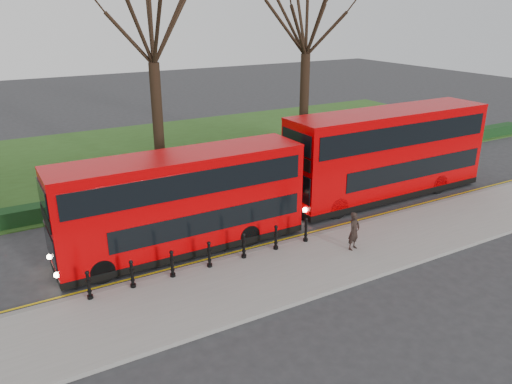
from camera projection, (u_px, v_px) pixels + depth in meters
ground at (199, 255)px, 20.11m from camera, size 120.00×120.00×0.00m
pavement at (234, 287)px, 17.65m from camera, size 60.00×4.00×0.15m
kerb at (210, 263)px, 19.27m from camera, size 60.00×0.25×0.16m
grass_verge at (106, 161)px, 32.30m from camera, size 60.00×18.00×0.06m
hedge at (145, 194)px, 25.50m from camera, size 60.00×0.90×0.80m
yellow_line_outer at (207, 262)px, 19.54m from camera, size 60.00×0.10×0.01m
yellow_line_inner at (204, 260)px, 19.70m from camera, size 60.00×0.10×0.01m
tree_mid at (151, 21)px, 26.15m from camera, size 7.64×7.64×11.94m
tree_right at (307, 18)px, 30.79m from camera, size 7.68×7.68×12.01m
bollard_row at (209, 255)px, 18.71m from camera, size 9.00×0.15×1.00m
bus_lead at (182, 203)px, 19.90m from camera, size 10.14×2.33×4.03m
bus_rear at (387, 154)px, 25.61m from camera, size 11.40×2.62×4.54m
pedestrian at (354, 231)px, 20.01m from camera, size 0.66×0.53×1.59m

